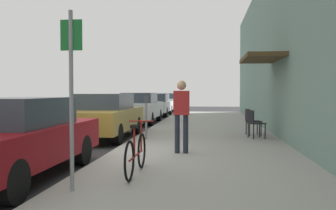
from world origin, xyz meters
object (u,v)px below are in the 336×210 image
parked_car_1 (105,116)px  cafe_chair_1 (251,120)px  pedestrian_standing (181,110)px  street_sign (71,86)px  parking_meter (146,114)px  parked_car_3 (156,104)px  parked_car_0 (12,138)px  bicycle_0 (136,154)px  parked_car_2 (139,108)px  cafe_chair_0 (254,122)px  parked_car_4 (166,102)px

parked_car_1 → cafe_chair_1: size_ratio=5.06×
pedestrian_standing → street_sign: bearing=-111.2°
parking_meter → pedestrian_standing: pedestrian_standing is taller
parked_car_3 → parked_car_0: bearing=-90.0°
bicycle_0 → parking_meter: bearing=97.9°
parked_car_3 → pedestrian_standing: 15.04m
parked_car_1 → parked_car_3: parked_car_1 is taller
parking_meter → pedestrian_standing: bearing=-62.5°
parked_car_1 → parking_meter: parked_car_1 is taller
parked_car_0 → parked_car_2: bearing=90.0°
bicycle_0 → cafe_chair_0: bearing=63.2°
parked_car_0 → parking_meter: (1.55, 4.83, 0.14)m
parked_car_4 → street_sign: 23.45m
parked_car_2 → parked_car_0: bearing=-90.0°
parked_car_4 → parking_meter: size_ratio=3.33×
street_sign → cafe_chair_1: size_ratio=2.99×
parked_car_2 → parking_meter: parked_car_2 is taller
street_sign → parking_meter: bearing=89.5°
parked_car_0 → cafe_chair_1: 7.83m
parked_car_0 → street_sign: bearing=-34.3°
parked_car_2 → parked_car_3: bearing=90.0°
bicycle_0 → cafe_chair_0: (2.63, 5.22, 0.14)m
parking_meter → cafe_chair_1: size_ratio=1.52×
pedestrian_standing → parked_car_3: bearing=100.8°
parked_car_2 → cafe_chair_0: bearing=-52.2°
parking_meter → cafe_chair_1: 3.55m
pedestrian_standing → parked_car_1: bearing=130.6°
parked_car_4 → cafe_chair_1: (4.84, -16.21, -0.13)m
parked_car_0 → cafe_chair_1: parked_car_0 is taller
parked_car_3 → street_sign: size_ratio=1.69×
parked_car_2 → parked_car_4: parked_car_2 is taller
parked_car_2 → cafe_chair_1: 7.27m
cafe_chair_1 → parked_car_1: bearing=-174.3°
parked_car_0 → parked_car_4: (0.00, 22.36, 0.01)m
parked_car_4 → bicycle_0: parked_car_4 is taller
parked_car_2 → cafe_chair_0: size_ratio=5.06×
cafe_chair_1 → pedestrian_standing: bearing=-118.2°
street_sign → cafe_chair_0: street_sign is taller
bicycle_0 → pedestrian_standing: bearing=74.8°
cafe_chair_0 → pedestrian_standing: 3.62m
parked_car_0 → parked_car_2: size_ratio=1.00×
parked_car_0 → parked_car_1: 5.67m
parked_car_4 → street_sign: street_sign is taller
parked_car_0 → parked_car_4: 22.36m
parked_car_2 → cafe_chair_0: parked_car_2 is taller
parked_car_3 → parked_car_4: bearing=90.0°
parked_car_0 → pedestrian_standing: 3.72m
parked_car_1 → parked_car_4: bearing=90.0°
parked_car_4 → parking_meter: 17.60m
cafe_chair_0 → pedestrian_standing: size_ratio=0.51×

